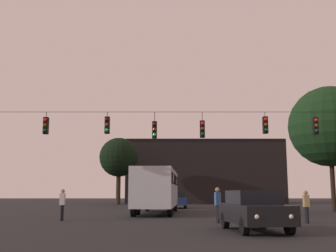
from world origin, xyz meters
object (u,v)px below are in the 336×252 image
at_px(pedestrian_crossing_center, 308,205).
at_px(tree_left_silhouette, 331,126).
at_px(city_bus, 159,187).
at_px(car_far_left, 178,200).
at_px(pedestrian_crossing_right, 219,203).
at_px(tree_behind_building, 120,157).
at_px(pedestrian_crossing_left, 64,203).
at_px(car_near_right, 256,210).

relative_size(pedestrian_crossing_center, tree_left_silhouette, 0.16).
bearing_deg(tree_left_silhouette, city_bus, -170.28).
distance_m(city_bus, car_far_left, 10.46).
xyz_separation_m(pedestrian_crossing_right, tree_behind_building, (-8.57, 31.95, 4.88)).
relative_size(pedestrian_crossing_right, tree_behind_building, 0.20).
height_order(pedestrian_crossing_left, pedestrian_crossing_right, pedestrian_crossing_right).
xyz_separation_m(pedestrian_crossing_center, tree_left_silhouette, (6.05, 12.04, 5.71)).
relative_size(pedestrian_crossing_right, tree_left_silhouette, 0.17).
xyz_separation_m(pedestrian_crossing_left, tree_behind_building, (-0.67, 30.28, 4.92)).
bearing_deg(car_near_right, pedestrian_crossing_left, 145.28).
bearing_deg(car_far_left, tree_behind_building, 120.08).
bearing_deg(pedestrian_crossing_right, pedestrian_crossing_left, 168.13).
bearing_deg(pedestrian_crossing_right, car_far_left, 94.50).
height_order(car_near_right, tree_behind_building, tree_behind_building).
bearing_deg(car_near_right, pedestrian_crossing_center, 51.44).
distance_m(car_near_right, tree_behind_building, 37.89).
bearing_deg(tree_left_silhouette, car_far_left, 145.94).
height_order(pedestrian_crossing_right, tree_behind_building, tree_behind_building).
bearing_deg(city_bus, pedestrian_crossing_right, -71.76).
relative_size(car_near_right, pedestrian_crossing_right, 2.64).
height_order(car_far_left, tree_left_silhouette, tree_left_silhouette).
bearing_deg(pedestrian_crossing_left, pedestrian_crossing_right, -11.87).
bearing_deg(pedestrian_crossing_right, pedestrian_crossing_center, -2.57).
bearing_deg(pedestrian_crossing_right, city_bus, 108.24).
relative_size(car_near_right, tree_behind_building, 0.54).
xyz_separation_m(pedestrian_crossing_left, pedestrian_crossing_center, (12.11, -1.85, -0.05)).
bearing_deg(car_near_right, city_bus, 105.99).
xyz_separation_m(city_bus, car_near_right, (4.00, -13.96, -1.07)).
xyz_separation_m(city_bus, tree_left_silhouette, (13.41, 2.30, 4.71)).
height_order(city_bus, tree_left_silhouette, tree_left_silhouette).
distance_m(city_bus, tree_behind_building, 23.38).
bearing_deg(car_near_right, tree_left_silhouette, 59.95).
distance_m(car_near_right, pedestrian_crossing_center, 5.39).
relative_size(tree_left_silhouette, tree_behind_building, 1.17).
xyz_separation_m(city_bus, car_far_left, (1.59, 10.29, -1.07)).
height_order(city_bus, pedestrian_crossing_center, city_bus).
bearing_deg(car_far_left, pedestrian_crossing_left, -109.23).
height_order(pedestrian_crossing_center, pedestrian_crossing_right, pedestrian_crossing_right).
bearing_deg(car_far_left, car_near_right, -84.32).
distance_m(pedestrian_crossing_left, pedestrian_crossing_center, 12.25).
relative_size(car_near_right, pedestrian_crossing_left, 2.74).
distance_m(pedestrian_crossing_center, pedestrian_crossing_right, 4.22).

